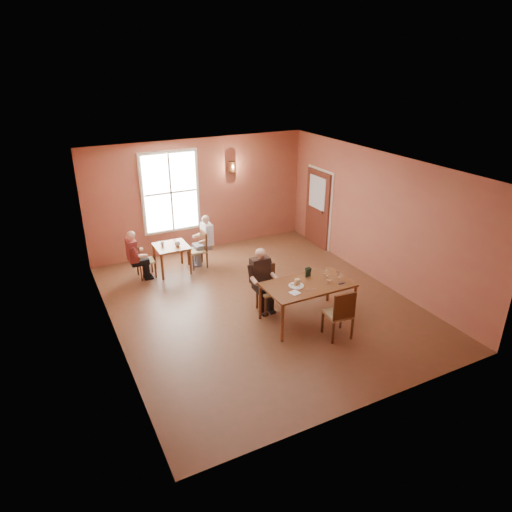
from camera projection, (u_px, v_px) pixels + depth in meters
name	position (u px, v px, depth m)	size (l,w,h in m)	color
ground	(260.00, 304.00, 9.82)	(6.00, 7.00, 0.01)	brown
wall_back	(200.00, 196.00, 12.07)	(6.00, 0.04, 3.00)	brown
wall_front	(375.00, 322.00, 6.35)	(6.00, 0.04, 3.00)	brown
wall_left	(108.00, 268.00, 7.98)	(0.04, 7.00, 3.00)	brown
wall_right	(377.00, 217.00, 10.45)	(0.04, 7.00, 3.00)	brown
ceiling	(261.00, 165.00, 8.61)	(6.00, 7.00, 0.04)	white
window	(171.00, 192.00, 11.62)	(1.36, 0.10, 1.96)	white
door	(317.00, 209.00, 12.48)	(0.12, 1.04, 2.10)	maroon
wall_sconce	(232.00, 167.00, 12.08)	(0.16, 0.16, 0.28)	brown
main_table	(307.00, 302.00, 9.08)	(1.73, 0.97, 0.81)	brown
chair_diner_main	(270.00, 290.00, 9.38)	(0.43, 0.43, 0.97)	brown
diner_main	(270.00, 283.00, 9.29)	(0.52, 0.52, 1.29)	#33261B
chair_empty	(338.00, 313.00, 8.51)	(0.44, 0.44, 1.00)	brown
plate_food	(296.00, 285.00, 8.82)	(0.30, 0.30, 0.04)	silver
sandwich	(297.00, 282.00, 8.85)	(0.09, 0.09, 0.11)	tan
goblet_a	(324.00, 272.00, 9.17)	(0.08, 0.08, 0.19)	white
goblet_b	(339.00, 276.00, 9.00)	(0.08, 0.08, 0.21)	white
goblet_c	(329.00, 280.00, 8.87)	(0.08, 0.08, 0.20)	white
menu_stand	(308.00, 272.00, 9.17)	(0.12, 0.06, 0.20)	black
knife	(311.00, 290.00, 8.69)	(0.22, 0.02, 0.00)	silver
napkin	(295.00, 293.00, 8.58)	(0.18, 0.18, 0.01)	white
sunglasses	(342.00, 283.00, 8.92)	(0.13, 0.04, 0.02)	black
second_table	(172.00, 259.00, 11.16)	(0.78, 0.78, 0.69)	brown
chair_diner_white	(197.00, 250.00, 11.38)	(0.41, 0.41, 0.92)	brown
diner_white	(198.00, 243.00, 11.33)	(0.50, 0.50, 1.24)	white
chair_diner_maroon	(146.00, 260.00, 10.86)	(0.38, 0.38, 0.87)	brown
diner_maroon	(144.00, 254.00, 10.78)	(0.48, 0.48, 1.21)	maroon
cup_a	(178.00, 244.00, 10.98)	(0.12, 0.12, 0.10)	white
cup_b	(162.00, 244.00, 11.00)	(0.09, 0.09, 0.09)	silver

